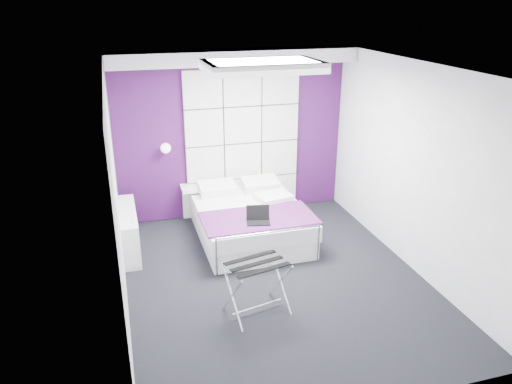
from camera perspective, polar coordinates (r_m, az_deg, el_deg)
The scene contains 15 objects.
floor at distance 6.34m, azimuth 2.23°, elevation -9.97°, with size 4.40×4.40×0.00m, color black.
ceiling at distance 5.45m, azimuth 2.63°, elevation 14.03°, with size 4.40×4.40×0.00m, color white.
wall_back at distance 7.78m, azimuth -2.74°, elevation 6.57°, with size 3.60×3.60×0.00m, color silver.
wall_left at distance 5.50m, azimuth -15.69°, elevation -0.76°, with size 4.40×4.40×0.00m, color silver.
wall_right at distance 6.53m, azimuth 17.58°, elevation 2.60°, with size 4.40×4.40×0.00m, color silver.
accent_wall at distance 7.77m, azimuth -2.72°, elevation 6.55°, with size 3.58×0.02×2.58m, color #3F1047.
soffit at distance 7.32m, azimuth -2.43°, elevation 15.19°, with size 3.58×0.50×0.20m, color white.
headboard at distance 7.80m, azimuth -1.54°, elevation 5.62°, with size 1.80×0.08×2.30m, color silver, non-canonical shape.
skylight at distance 6.02m, azimuth 0.74°, elevation 14.29°, with size 1.36×0.86×0.12m, color white, non-canonical shape.
wall_lamp at distance 7.50m, azimuth -10.32°, elevation 5.03°, with size 0.15×0.15×0.15m, color white.
radiator at distance 7.09m, azimuth -14.27°, elevation -4.30°, with size 0.22×1.20×0.60m, color white.
bed at distance 7.23m, azimuth -0.73°, elevation -3.26°, with size 1.53×1.84×0.65m.
nightstand at distance 7.73m, azimuth -6.87°, elevation 0.51°, with size 0.45×0.35×0.05m, color white.
luggage_rack at distance 5.59m, azimuth 0.11°, elevation -10.91°, with size 0.63×0.47×0.62m.
laptop at distance 6.59m, azimuth 0.16°, elevation -3.01°, with size 0.30×0.22×0.22m.
Camera 1 is at (-1.73, -5.11, 3.32)m, focal length 35.00 mm.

